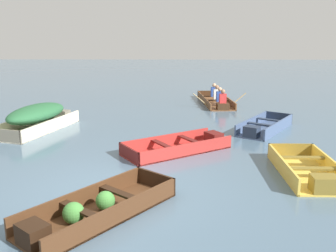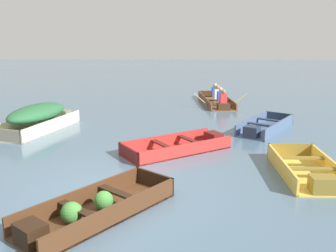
{
  "view_description": "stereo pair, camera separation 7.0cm",
  "coord_description": "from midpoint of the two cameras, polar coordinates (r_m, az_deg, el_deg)",
  "views": [
    {
      "loc": [
        1.31,
        -7.03,
        3.11
      ],
      "look_at": [
        1.14,
        4.13,
        0.35
      ],
      "focal_mm": 40.0,
      "sensor_mm": 36.0,
      "label": 1
    },
    {
      "loc": [
        1.38,
        -7.03,
        3.11
      ],
      "look_at": [
        1.14,
        4.13,
        0.35
      ],
      "focal_mm": 40.0,
      "sensor_mm": 36.0,
      "label": 2
    }
  ],
  "objects": [
    {
      "name": "rowboat_wooden_brown_with_crew",
      "position": [
        17.1,
        7.6,
        3.97
      ],
      "size": [
        2.34,
        3.81,
        0.88
      ],
      "color": "brown",
      "rests_on": "ground"
    },
    {
      "name": "dinghy_dark_varnish_foreground",
      "position": [
        6.74,
        -11.32,
        -12.47
      ],
      "size": [
        2.64,
        2.94,
        0.41
      ],
      "color": "#4C2D19",
      "rests_on": "ground"
    },
    {
      "name": "ground_plane",
      "position": [
        7.81,
        -8.91,
        -9.77
      ],
      "size": [
        80.0,
        80.0,
        0.0
      ],
      "primitive_type": "plane",
      "color": "slate"
    },
    {
      "name": "skiff_slate_blue_far_moored",
      "position": [
        12.65,
        14.56,
        -0.19
      ],
      "size": [
        2.31,
        2.78,
        0.37
      ],
      "color": "#475B7F",
      "rests_on": "ground"
    },
    {
      "name": "skiff_cream_mid_moored",
      "position": [
        13.04,
        -19.08,
        1.55
      ],
      "size": [
        2.07,
        3.36,
        0.86
      ],
      "color": "beige",
      "rests_on": "ground"
    },
    {
      "name": "skiff_red_near_moored",
      "position": [
        10.23,
        2.13,
        -3.12
      ],
      "size": [
        3.05,
        2.52,
        0.35
      ],
      "color": "#AD2D28",
      "rests_on": "ground"
    },
    {
      "name": "skiff_yellow_outer_moored",
      "position": [
        8.96,
        20.7,
        -6.47
      ],
      "size": [
        1.16,
        2.46,
        0.37
      ],
      "color": "#E5BC47",
      "rests_on": "ground"
    }
  ]
}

